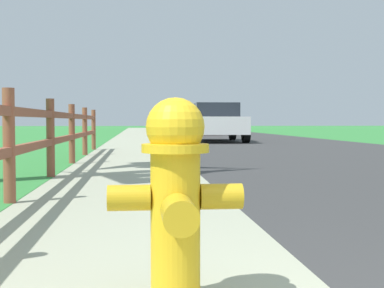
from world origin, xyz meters
The scene contains 10 objects.
ground_plane centered at (0.00, 25.00, 0.00)m, with size 120.00×120.00×0.00m, color #33843A.
road_asphalt centered at (3.50, 27.00, 0.00)m, with size 7.00×66.00×0.01m, color #383838.
curb_concrete centered at (-3.00, 27.00, 0.00)m, with size 6.00×66.00×0.01m, color #A4A88C.
grass_verge centered at (-4.50, 27.00, 0.01)m, with size 5.00×66.00×0.00m, color #33843A.
fire_hydrant centered at (-0.71, 1.38, 0.45)m, with size 0.56×0.46×0.85m.
rail_fence centered at (-2.04, 6.48, 0.62)m, with size 0.11×13.85×1.06m.
parked_suv_white centered at (2.02, 18.78, 0.72)m, with size 2.06×4.70×1.43m.
parked_car_red centered at (2.75, 29.41, 0.75)m, with size 2.23×4.56×1.48m.
parked_car_black centered at (2.78, 38.82, 0.83)m, with size 2.16×4.44×1.62m.
parked_car_blue centered at (2.00, 47.03, 0.79)m, with size 2.05×4.73×1.52m.
Camera 1 is at (-0.86, -0.76, 0.76)m, focal length 49.19 mm.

